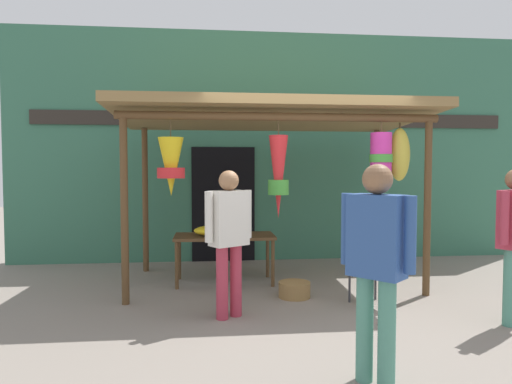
{
  "coord_description": "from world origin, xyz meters",
  "views": [
    {
      "loc": [
        -1.18,
        -5.4,
        1.62
      ],
      "look_at": [
        -0.52,
        1.01,
        1.29
      ],
      "focal_mm": 31.93,
      "sensor_mm": 36.0,
      "label": 1
    }
  ],
  "objects_px": {
    "flower_heap_on_table": "(219,230)",
    "customer_foreground": "(376,255)",
    "display_table": "(225,240)",
    "vendor_in_orange": "(229,231)",
    "wicker_basket_by_table": "(294,290)",
    "folding_chair": "(365,264)"
  },
  "relations": [
    {
      "from": "flower_heap_on_table",
      "to": "customer_foreground",
      "type": "xyz_separation_m",
      "value": [
        1.1,
        -3.12,
        0.22
      ]
    },
    {
      "from": "flower_heap_on_table",
      "to": "customer_foreground",
      "type": "distance_m",
      "value": 3.32
    },
    {
      "from": "display_table",
      "to": "vendor_in_orange",
      "type": "bearing_deg",
      "value": -90.14
    },
    {
      "from": "flower_heap_on_table",
      "to": "vendor_in_orange",
      "type": "bearing_deg",
      "value": -86.97
    },
    {
      "from": "flower_heap_on_table",
      "to": "wicker_basket_by_table",
      "type": "bearing_deg",
      "value": -39.42
    },
    {
      "from": "folding_chair",
      "to": "customer_foreground",
      "type": "relative_size",
      "value": 0.51
    },
    {
      "from": "wicker_basket_by_table",
      "to": "customer_foreground",
      "type": "distance_m",
      "value": 2.52
    },
    {
      "from": "flower_heap_on_table",
      "to": "wicker_basket_by_table",
      "type": "distance_m",
      "value": 1.38
    },
    {
      "from": "vendor_in_orange",
      "to": "customer_foreground",
      "type": "distance_m",
      "value": 1.95
    },
    {
      "from": "folding_chair",
      "to": "vendor_in_orange",
      "type": "height_order",
      "value": "vendor_in_orange"
    },
    {
      "from": "display_table",
      "to": "customer_foreground",
      "type": "xyz_separation_m",
      "value": [
        1.02,
        -3.18,
        0.36
      ]
    },
    {
      "from": "wicker_basket_by_table",
      "to": "vendor_in_orange",
      "type": "bearing_deg",
      "value": -140.82
    },
    {
      "from": "display_table",
      "to": "vendor_in_orange",
      "type": "distance_m",
      "value": 1.56
    },
    {
      "from": "customer_foreground",
      "to": "flower_heap_on_table",
      "type": "bearing_deg",
      "value": 109.4
    },
    {
      "from": "wicker_basket_by_table",
      "to": "vendor_in_orange",
      "type": "distance_m",
      "value": 1.39
    },
    {
      "from": "wicker_basket_by_table",
      "to": "vendor_in_orange",
      "type": "height_order",
      "value": "vendor_in_orange"
    },
    {
      "from": "display_table",
      "to": "wicker_basket_by_table",
      "type": "relative_size",
      "value": 3.5
    },
    {
      "from": "vendor_in_orange",
      "to": "display_table",
      "type": "bearing_deg",
      "value": 89.86
    },
    {
      "from": "flower_heap_on_table",
      "to": "folding_chair",
      "type": "relative_size",
      "value": 0.8
    },
    {
      "from": "wicker_basket_by_table",
      "to": "customer_foreground",
      "type": "bearing_deg",
      "value": -85.96
    },
    {
      "from": "vendor_in_orange",
      "to": "wicker_basket_by_table",
      "type": "bearing_deg",
      "value": 39.18
    },
    {
      "from": "flower_heap_on_table",
      "to": "folding_chair",
      "type": "bearing_deg",
      "value": -35.45
    }
  ]
}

